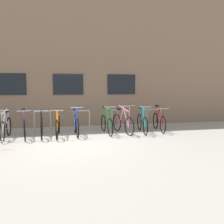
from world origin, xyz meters
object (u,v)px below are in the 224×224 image
(bicycle_green, at_px, (107,123))
(bicycle_black, at_px, (42,126))
(bicycle_orange, at_px, (58,126))
(bicycle_teal, at_px, (142,123))
(bicycle_silver, at_px, (6,127))
(bicycle_pink, at_px, (123,123))
(bicycle_purple, at_px, (24,126))
(bicycle_maroon, at_px, (159,121))
(bicycle_blue, at_px, (76,125))

(bicycle_green, xyz_separation_m, bicycle_black, (-2.35, -0.11, -0.01))
(bicycle_orange, xyz_separation_m, bicycle_black, (-0.56, -0.00, -0.01))
(bicycle_teal, bearing_deg, bicycle_silver, -179.95)
(bicycle_silver, bearing_deg, bicycle_pink, 0.72)
(bicycle_silver, xyz_separation_m, bicycle_purple, (0.60, 0.01, 0.02))
(bicycle_maroon, xyz_separation_m, bicycle_blue, (-3.31, -0.17, 0.01))
(bicycle_silver, xyz_separation_m, bicycle_orange, (1.74, -0.02, 0.01))
(bicycle_teal, height_order, bicycle_maroon, bicycle_teal)
(bicycle_silver, height_order, bicycle_black, bicycle_silver)
(bicycle_purple, height_order, bicycle_black, bicycle_purple)
(bicycle_blue, bearing_deg, bicycle_silver, -179.21)
(bicycle_purple, bearing_deg, bicycle_pink, 0.68)
(bicycle_green, xyz_separation_m, bicycle_pink, (0.62, -0.03, 0.00))
(bicycle_black, bearing_deg, bicycle_maroon, 2.87)
(bicycle_teal, relative_size, bicycle_pink, 0.99)
(bicycle_teal, distance_m, bicycle_pink, 0.77)
(bicycle_orange, distance_m, bicycle_black, 0.56)
(bicycle_black, bearing_deg, bicycle_silver, 179.02)
(bicycle_orange, distance_m, bicycle_maroon, 3.96)
(bicycle_teal, height_order, bicycle_blue, bicycle_blue)
(bicycle_green, height_order, bicycle_pink, bicycle_pink)
(bicycle_maroon, bearing_deg, bicycle_teal, -165.51)
(bicycle_maroon, height_order, bicycle_blue, bicycle_blue)
(bicycle_pink, height_order, bicycle_black, bicycle_pink)
(bicycle_teal, bearing_deg, bicycle_black, -179.62)
(bicycle_pink, bearing_deg, bicycle_orange, -178.29)
(bicycle_silver, bearing_deg, bicycle_orange, -0.66)
(bicycle_blue, bearing_deg, bicycle_green, 2.63)
(bicycle_purple, distance_m, bicycle_blue, 1.79)
(bicycle_black, bearing_deg, bicycle_teal, 0.38)
(bicycle_pink, xyz_separation_m, bicycle_black, (-2.97, -0.07, -0.01))
(bicycle_green, height_order, bicycle_purple, bicycle_green)
(bicycle_blue, relative_size, bicycle_black, 1.01)
(bicycle_green, relative_size, bicycle_pink, 0.99)
(bicycle_orange, distance_m, bicycle_purple, 1.14)
(bicycle_silver, relative_size, bicycle_purple, 0.94)
(bicycle_pink, height_order, bicycle_blue, bicycle_pink)
(bicycle_green, distance_m, bicycle_purple, 2.93)
(bicycle_teal, height_order, bicycle_black, bicycle_teal)
(bicycle_teal, relative_size, bicycle_green, 1.01)
(bicycle_orange, height_order, bicycle_maroon, bicycle_maroon)
(bicycle_maroon, xyz_separation_m, bicycle_purple, (-5.10, -0.20, 0.02))
(bicycle_maroon, bearing_deg, bicycle_black, -177.13)
(bicycle_orange, relative_size, bicycle_black, 1.09)
(bicycle_teal, bearing_deg, bicycle_pink, 176.43)
(bicycle_orange, relative_size, bicycle_blue, 1.08)
(bicycle_blue, height_order, bicycle_black, bicycle_blue)
(bicycle_teal, relative_size, bicycle_maroon, 0.99)
(bicycle_pink, bearing_deg, bicycle_silver, -179.28)
(bicycle_blue, bearing_deg, bicycle_black, -177.46)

